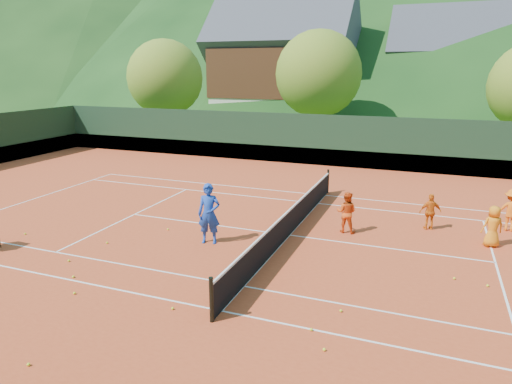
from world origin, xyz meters
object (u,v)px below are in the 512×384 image
(coach, at_px, (209,214))
(chalet_left, at_px, (283,68))
(student_b, at_px, (430,212))
(tennis_net, at_px, (290,221))
(student_c, at_px, (493,226))
(student_d, at_px, (511,210))
(student_a, at_px, (346,212))
(chalet_mid, at_px, (458,75))

(coach, height_order, chalet_left, chalet_left)
(student_b, xyz_separation_m, tennis_net, (-4.49, -2.38, -0.15))
(student_c, relative_size, tennis_net, 0.11)
(student_c, bearing_deg, student_d, -131.90)
(student_a, xyz_separation_m, student_b, (2.74, 1.36, -0.07))
(student_b, height_order, student_d, student_d)
(chalet_left, bearing_deg, student_a, -67.93)
(coach, distance_m, student_a, 4.81)
(student_c, distance_m, chalet_left, 33.34)
(chalet_left, bearing_deg, student_c, -60.21)
(student_a, relative_size, chalet_mid, 0.12)
(student_d, height_order, chalet_left, chalet_left)
(chalet_left, bearing_deg, tennis_net, -71.57)
(student_b, relative_size, student_c, 0.96)
(student_d, bearing_deg, chalet_left, -52.05)
(student_d, bearing_deg, tennis_net, 29.94)
(student_d, bearing_deg, student_c, 73.50)
(coach, distance_m, tennis_net, 2.82)
(student_b, height_order, chalet_mid, chalet_mid)
(student_b, xyz_separation_m, chalet_mid, (1.51, 31.62, 4.31))
(coach, relative_size, student_a, 1.38)
(chalet_left, bearing_deg, coach, -76.24)
(student_a, relative_size, student_c, 1.07)
(chalet_left, distance_m, chalet_mid, 16.51)
(tennis_net, bearing_deg, coach, -144.25)
(student_c, bearing_deg, tennis_net, -7.90)
(coach, relative_size, student_c, 1.47)
(student_a, xyz_separation_m, student_c, (4.63, 0.37, -0.05))
(student_d, distance_m, chalet_left, 32.12)
(coach, height_order, student_a, coach)
(student_d, distance_m, tennis_net, 7.86)
(student_a, height_order, student_c, student_a)
(student_a, distance_m, chalet_left, 31.66)
(tennis_net, distance_m, chalet_mid, 34.81)
(student_a, distance_m, student_b, 3.06)
(student_d, xyz_separation_m, chalet_mid, (-1.14, 30.72, 4.21))
(student_a, bearing_deg, coach, 34.28)
(tennis_net, bearing_deg, student_a, 30.15)
(student_c, distance_m, student_d, 2.04)
(student_d, xyz_separation_m, chalet_left, (-17.14, 26.72, 4.87))
(student_c, bearing_deg, chalet_mid, -109.46)
(student_d, height_order, chalet_mid, chalet_mid)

